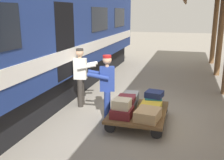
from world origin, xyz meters
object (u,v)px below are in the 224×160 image
object	(u,v)px
suitcase_burgundy_valise	(126,99)
suitcase_cream_canvas	(122,104)
train_car	(17,36)
suitcase_yellow_case	(151,108)
suitcase_slate_roller	(127,106)
porter_in_overalls	(106,86)
suitcase_tan_vintage	(148,115)
suitcase_teal_softside	(153,101)
luggage_cart	(138,112)
suitcase_maroon_trunk	(122,112)
suitcase_gray_aluminum	(131,98)
suitcase_navy_fabric	(154,94)
porter_by_door	(81,75)

from	to	relation	value
suitcase_burgundy_valise	suitcase_cream_canvas	bearing A→B (deg)	90.23
train_car	suitcase_yellow_case	world-z (taller)	train_car
suitcase_slate_roller	porter_in_overalls	world-z (taller)	porter_in_overalls
suitcase_cream_canvas	porter_in_overalls	xyz separation A→B (m)	(0.49, -0.38, 0.28)
train_car	suitcase_tan_vintage	world-z (taller)	train_car
train_car	suitcase_teal_softside	bearing A→B (deg)	-177.95
train_car	suitcase_cream_canvas	xyz separation A→B (m)	(-3.26, 0.84, -1.41)
suitcase_slate_roller	suitcase_burgundy_valise	bearing A→B (deg)	24.59
luggage_cart	suitcase_maroon_trunk	world-z (taller)	suitcase_maroon_trunk
suitcase_maroon_trunk	suitcase_tan_vintage	bearing A→B (deg)	180.00
suitcase_gray_aluminum	suitcase_cream_canvas	xyz separation A→B (m)	(0.01, 0.97, 0.18)
suitcase_burgundy_valise	suitcase_cream_canvas	xyz separation A→B (m)	(-0.00, 0.48, 0.05)
suitcase_gray_aluminum	suitcase_navy_fabric	size ratio (longest dim) A/B	1.38
suitcase_maroon_trunk	suitcase_gray_aluminum	size ratio (longest dim) A/B	0.89
suitcase_tan_vintage	suitcase_slate_roller	size ratio (longest dim) A/B	1.09
suitcase_slate_roller	suitcase_cream_canvas	size ratio (longest dim) A/B	1.43
luggage_cart	suitcase_cream_canvas	bearing A→B (deg)	57.23
suitcase_burgundy_valise	porter_by_door	size ratio (longest dim) A/B	0.27
suitcase_cream_canvas	suitcase_burgundy_valise	bearing A→B (deg)	-89.77
suitcase_slate_roller	suitcase_gray_aluminum	world-z (taller)	suitcase_gray_aluminum
suitcase_slate_roller	suitcase_yellow_case	xyz separation A→B (m)	(-0.60, 0.00, 0.02)
suitcase_navy_fabric	suitcase_burgundy_valise	size ratio (longest dim) A/B	0.93
suitcase_tan_vintage	suitcase_maroon_trunk	xyz separation A→B (m)	(0.60, 0.00, -0.01)
suitcase_navy_fabric	suitcase_maroon_trunk	bearing A→B (deg)	56.96
luggage_cart	suitcase_burgundy_valise	world-z (taller)	suitcase_burgundy_valise
suitcase_cream_canvas	porter_by_door	distance (m)	2.02
suitcase_tan_vintage	porter_in_overalls	bearing A→B (deg)	-19.16
suitcase_burgundy_valise	suitcase_cream_canvas	distance (m)	0.48
suitcase_yellow_case	porter_by_door	bearing A→B (deg)	-20.38
suitcase_slate_roller	luggage_cart	bearing A→B (deg)	-180.00
suitcase_burgundy_valise	suitcase_maroon_trunk	bearing A→B (deg)	91.52
suitcase_teal_softside	suitcase_tan_vintage	bearing A→B (deg)	90.00
suitcase_slate_roller	suitcase_teal_softside	size ratio (longest dim) A/B	1.00
luggage_cart	suitcase_teal_softside	bearing A→B (deg)	-121.62
suitcase_navy_fabric	porter_by_door	bearing A→B (deg)	-8.63
suitcase_gray_aluminum	suitcase_slate_roller	bearing A→B (deg)	90.00
suitcase_teal_softside	porter_in_overalls	xyz separation A→B (m)	(1.10, 0.60, 0.48)
suitcase_tan_vintage	suitcase_burgundy_valise	size ratio (longest dim) A/B	1.36
luggage_cart	suitcase_gray_aluminum	size ratio (longest dim) A/B	3.08
suitcase_yellow_case	suitcase_slate_roller	bearing A→B (deg)	0.00
suitcase_gray_aluminum	suitcase_yellow_case	bearing A→B (deg)	140.92
suitcase_slate_roller	train_car	bearing A→B (deg)	-6.13
suitcase_yellow_case	suitcase_teal_softside	world-z (taller)	suitcase_teal_softside
suitcase_burgundy_valise	porter_in_overalls	xyz separation A→B (m)	(0.49, 0.10, 0.33)
suitcase_maroon_trunk	luggage_cart	bearing A→B (deg)	-121.62
suitcase_maroon_trunk	suitcase_yellow_case	size ratio (longest dim) A/B	0.94
suitcase_yellow_case	suitcase_cream_canvas	distance (m)	0.81
suitcase_tan_vintage	porter_by_door	world-z (taller)	porter_by_door
train_car	suitcase_navy_fabric	xyz separation A→B (m)	(-3.89, -0.12, -1.42)
train_car	luggage_cart	xyz separation A→B (m)	(-3.57, 0.35, -1.78)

